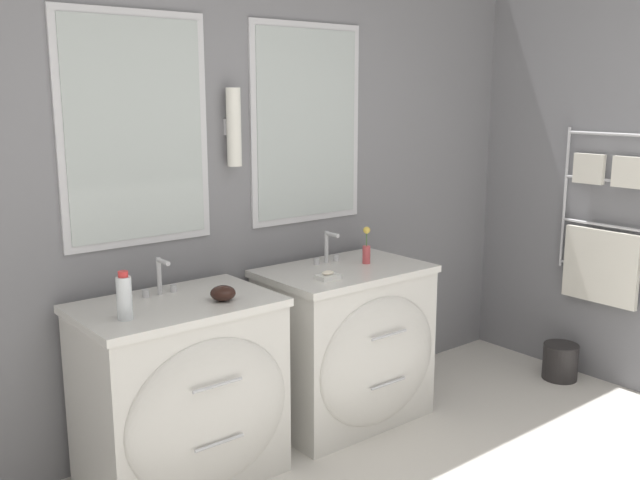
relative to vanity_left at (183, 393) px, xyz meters
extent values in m
cube|color=slate|center=(0.48, 0.40, 0.87)|extent=(5.84, 0.06, 2.60)
cube|color=silver|center=(0.00, 0.36, 1.17)|extent=(0.74, 0.01, 1.08)
cube|color=#B2BCBA|center=(0.00, 0.35, 1.17)|extent=(0.67, 0.01, 1.01)
cube|color=silver|center=(1.00, 0.36, 1.17)|extent=(0.74, 0.01, 1.08)
cube|color=#B2BCBA|center=(1.00, 0.35, 1.17)|extent=(0.67, 0.01, 1.01)
cylinder|color=white|center=(0.50, 0.31, 1.17)|extent=(0.07, 0.07, 0.39)
cube|color=silver|center=(0.50, 0.36, 1.17)|extent=(0.05, 0.02, 0.08)
cylinder|color=silver|center=(2.57, -0.27, 0.69)|extent=(0.02, 0.02, 0.88)
cylinder|color=silver|center=(2.57, -0.55, 1.10)|extent=(0.02, 0.57, 0.02)
cylinder|color=silver|center=(2.57, -0.55, 0.83)|extent=(0.02, 0.57, 0.02)
cylinder|color=silver|center=(2.57, -0.55, 0.55)|extent=(0.02, 0.57, 0.02)
cylinder|color=silver|center=(2.57, -0.55, 0.28)|extent=(0.02, 0.57, 0.02)
cube|color=silver|center=(2.55, -0.55, 0.30)|extent=(0.04, 0.48, 0.45)
cube|color=silver|center=(2.55, -0.68, 0.89)|extent=(0.04, 0.19, 0.18)
cube|color=silver|center=(2.55, -0.43, 0.89)|extent=(0.04, 0.19, 0.18)
cube|color=silver|center=(0.00, 0.04, -0.02)|extent=(0.86, 0.55, 0.82)
ellipsoid|color=silver|center=(0.00, -0.24, -0.02)|extent=(0.79, 0.12, 0.69)
cube|color=silver|center=(0.00, 0.04, 0.40)|extent=(0.89, 0.58, 0.04)
ellipsoid|color=white|center=(0.00, 0.01, 0.39)|extent=(0.40, 0.34, 0.07)
cylinder|color=silver|center=(0.00, -0.31, 0.14)|extent=(0.24, 0.01, 0.01)
cylinder|color=silver|center=(0.00, -0.31, -0.12)|extent=(0.24, 0.01, 0.01)
cube|color=silver|center=(1.00, 0.04, -0.02)|extent=(0.86, 0.55, 0.82)
ellipsoid|color=silver|center=(1.00, -0.24, -0.02)|extent=(0.79, 0.12, 0.69)
cube|color=silver|center=(1.00, 0.04, 0.40)|extent=(0.89, 0.58, 0.04)
ellipsoid|color=white|center=(1.00, 0.01, 0.39)|extent=(0.40, 0.34, 0.07)
cylinder|color=silver|center=(1.00, -0.31, 0.14)|extent=(0.24, 0.01, 0.01)
cylinder|color=silver|center=(1.00, -0.31, -0.12)|extent=(0.24, 0.01, 0.01)
cylinder|color=silver|center=(0.00, 0.19, 0.51)|extent=(0.02, 0.02, 0.18)
cylinder|color=silver|center=(0.00, 0.14, 0.59)|extent=(0.02, 0.10, 0.02)
cylinder|color=silver|center=(-0.07, 0.19, 0.44)|extent=(0.03, 0.03, 0.04)
cylinder|color=silver|center=(0.07, 0.19, 0.44)|extent=(0.03, 0.03, 0.04)
cylinder|color=silver|center=(1.00, 0.19, 0.51)|extent=(0.02, 0.02, 0.18)
cylinder|color=silver|center=(1.00, 0.14, 0.59)|extent=(0.02, 0.10, 0.02)
cylinder|color=silver|center=(0.93, 0.19, 0.44)|extent=(0.03, 0.03, 0.04)
cylinder|color=silver|center=(1.07, 0.19, 0.44)|extent=(0.03, 0.03, 0.04)
cylinder|color=silver|center=(-0.28, -0.06, 0.51)|extent=(0.06, 0.06, 0.18)
cylinder|color=red|center=(-0.28, -0.06, 0.61)|extent=(0.04, 0.04, 0.02)
ellipsoid|color=black|center=(0.18, -0.08, 0.46)|extent=(0.12, 0.12, 0.07)
cylinder|color=#CC4C51|center=(1.16, 0.04, 0.47)|extent=(0.04, 0.04, 0.10)
cylinder|color=#477238|center=(1.16, 0.04, 0.56)|extent=(0.01, 0.01, 0.09)
sphere|color=#E5BF47|center=(1.16, 0.04, 0.61)|extent=(0.04, 0.04, 0.04)
cube|color=white|center=(0.78, -0.09, 0.43)|extent=(0.11, 0.08, 0.02)
ellipsoid|color=#F2E5CC|center=(0.78, -0.09, 0.46)|extent=(0.07, 0.05, 0.02)
cylinder|color=#282626|center=(2.41, -0.41, -0.32)|extent=(0.22, 0.22, 0.23)
torus|color=#282626|center=(2.41, -0.41, -0.21)|extent=(0.22, 0.22, 0.01)
camera|label=1|loc=(-1.42, -2.74, 1.34)|focal=40.00mm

